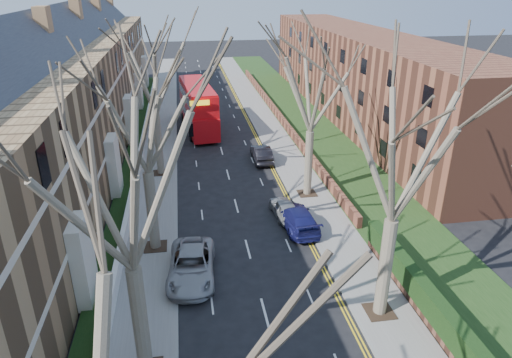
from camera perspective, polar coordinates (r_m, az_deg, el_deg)
name	(u,v)px	position (r m, az deg, el deg)	size (l,w,h in m)	color
pavement_left	(161,134)	(50.64, -11.74, 5.48)	(3.00, 102.00, 0.12)	slate
pavement_right	(270,129)	(51.43, 1.78, 6.26)	(3.00, 102.00, 0.12)	slate
terrace_left	(62,107)	(42.62, -23.08, 8.31)	(9.70, 78.00, 13.60)	olive
flats_right	(359,75)	(57.13, 12.71, 12.57)	(13.97, 54.00, 10.00)	brown
front_wall_left	(140,157)	(43.04, -14.29, 2.73)	(0.30, 78.00, 1.00)	white
grass_verge_right	(309,126)	(52.41, 6.65, 6.55)	(6.00, 102.00, 0.06)	#1B3714
tree_left_mid	(120,167)	(16.44, -16.63, 1.39)	(10.50, 10.50, 14.71)	#675B49
tree_left_far	(141,104)	(26.02, -14.19, 9.05)	(10.15, 10.15, 14.22)	#675B49
tree_left_dist	(151,62)	(37.69, -12.98, 14.07)	(10.50, 10.50, 14.71)	#675B49
tree_right_mid	(404,133)	(20.30, 17.96, 5.45)	(10.50, 10.50, 14.71)	#675B49
tree_right_far	(313,76)	(33.04, 7.13, 12.62)	(10.15, 10.15, 14.22)	#675B49
double_decker_bus	(198,108)	(51.16, -7.26, 8.77)	(3.90, 12.17, 4.97)	#B80D12
car_left_far	(192,266)	(26.31, -8.05, -10.66)	(2.55, 5.52, 1.54)	#98989D
car_right_near	(297,218)	(31.01, 5.19, -4.84)	(2.06, 5.08, 1.47)	navy
car_right_mid	(285,208)	(32.37, 3.60, -3.65)	(1.54, 3.84, 1.31)	gray
car_right_far	(262,154)	(42.12, 0.70, 3.19)	(1.54, 4.42, 1.45)	black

